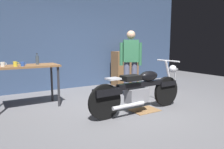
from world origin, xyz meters
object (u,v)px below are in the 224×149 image
at_px(motorcycle, 140,90).
at_px(mug_yellow_tall, 15,64).
at_px(shop_stool, 172,73).
at_px(mug_white_ceramic, 3,64).
at_px(mug_blue_enamel, 23,64).
at_px(bottle, 37,60).
at_px(wooden_dresser, 125,68).
at_px(person_standing, 131,60).

bearing_deg(motorcycle, mug_yellow_tall, 146.26).
xyz_separation_m(shop_stool, mug_white_ceramic, (-4.27, 0.36, 0.45)).
relative_size(mug_blue_enamel, mug_yellow_tall, 0.95).
bearing_deg(bottle, mug_white_ceramic, -170.69).
xyz_separation_m(wooden_dresser, mug_blue_enamel, (-3.28, -1.19, 0.39)).
height_order(wooden_dresser, bottle, bottle).
relative_size(person_standing, mug_white_ceramic, 15.15).
height_order(shop_stool, wooden_dresser, wooden_dresser).
height_order(mug_yellow_tall, mug_white_ceramic, mug_yellow_tall).
relative_size(wooden_dresser, mug_blue_enamel, 10.51).
xyz_separation_m(mug_white_ceramic, bottle, (0.67, 0.11, 0.05)).
height_order(wooden_dresser, mug_blue_enamel, wooden_dresser).
bearing_deg(wooden_dresser, person_standing, -119.15).
bearing_deg(mug_white_ceramic, mug_blue_enamel, -19.68).
distance_m(motorcycle, bottle, 2.25).
height_order(mug_white_ceramic, bottle, bottle).
bearing_deg(person_standing, mug_yellow_tall, 28.00).
xyz_separation_m(shop_stool, mug_blue_enamel, (-3.93, 0.24, 0.45)).
distance_m(motorcycle, person_standing, 1.43).
relative_size(wooden_dresser, mug_white_ceramic, 9.98).
xyz_separation_m(person_standing, mug_white_ceramic, (-2.91, 0.20, 0.02)).
bearing_deg(person_standing, wooden_dresser, -89.09).
bearing_deg(motorcycle, mug_white_ceramic, 146.78).
bearing_deg(mug_blue_enamel, wooden_dresser, 20.04).
bearing_deg(person_standing, mug_white_ceramic, 26.10).
relative_size(person_standing, wooden_dresser, 1.52).
distance_m(mug_blue_enamel, mug_yellow_tall, 0.13).
distance_m(person_standing, mug_blue_enamel, 2.57).
distance_m(person_standing, mug_white_ceramic, 2.91).
bearing_deg(shop_stool, mug_white_ceramic, 175.19).
bearing_deg(wooden_dresser, mug_blue_enamel, -159.96).
distance_m(mug_yellow_tall, bottle, 0.51).
bearing_deg(mug_white_ceramic, wooden_dresser, 16.53).
bearing_deg(mug_blue_enamel, mug_yellow_tall, 172.18).
xyz_separation_m(motorcycle, bottle, (-1.59, 1.49, 0.55)).
xyz_separation_m(motorcycle, person_standing, (0.65, 1.18, 0.48)).
height_order(wooden_dresser, mug_white_ceramic, wooden_dresser).
height_order(motorcycle, bottle, bottle).
xyz_separation_m(wooden_dresser, bottle, (-2.95, -0.96, 0.45)).
relative_size(motorcycle, bottle, 9.09).
relative_size(mug_yellow_tall, bottle, 0.45).
xyz_separation_m(motorcycle, mug_blue_enamel, (-1.91, 1.26, 0.49)).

